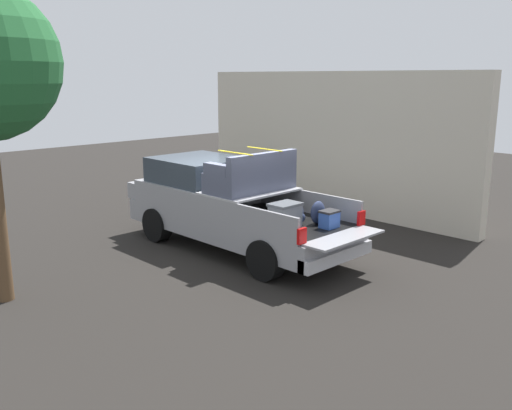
# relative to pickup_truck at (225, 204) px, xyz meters

# --- Properties ---
(ground_plane) EXTENTS (40.00, 40.00, 0.00)m
(ground_plane) POSITION_rel_pickup_truck_xyz_m (-0.37, -0.00, -0.97)
(ground_plane) COLOR black
(pickup_truck) EXTENTS (6.05, 2.06, 2.23)m
(pickup_truck) POSITION_rel_pickup_truck_xyz_m (0.00, 0.00, 0.00)
(pickup_truck) COLOR gray
(pickup_truck) RESTS_ON ground_plane
(building_facade) EXTENTS (9.07, 0.36, 3.85)m
(building_facade) POSITION_rel_pickup_truck_xyz_m (0.65, -4.47, 0.96)
(building_facade) COLOR beige
(building_facade) RESTS_ON ground_plane
(trash_can) EXTENTS (0.60, 0.60, 0.98)m
(trash_can) POSITION_rel_pickup_truck_xyz_m (3.16, -3.12, -0.47)
(trash_can) COLOR #1E592D
(trash_can) RESTS_ON ground_plane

